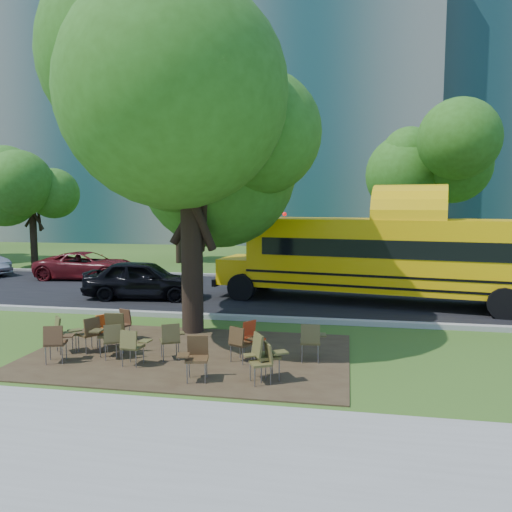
% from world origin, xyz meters
% --- Properties ---
extents(ground, '(160.00, 160.00, 0.00)m').
position_xyz_m(ground, '(0.00, 0.00, 0.00)').
color(ground, '#2E4E18').
rests_on(ground, ground).
extents(sidewalk, '(60.00, 4.00, 0.04)m').
position_xyz_m(sidewalk, '(0.00, -5.00, 0.02)').
color(sidewalk, gray).
rests_on(sidewalk, ground).
extents(dirt_patch, '(7.00, 4.50, 0.03)m').
position_xyz_m(dirt_patch, '(1.00, -0.50, 0.01)').
color(dirt_patch, '#382819').
rests_on(dirt_patch, ground).
extents(asphalt_road, '(80.00, 8.00, 0.04)m').
position_xyz_m(asphalt_road, '(0.00, 7.00, 0.02)').
color(asphalt_road, black).
rests_on(asphalt_road, ground).
extents(kerb_near, '(80.00, 0.25, 0.14)m').
position_xyz_m(kerb_near, '(0.00, 3.00, 0.07)').
color(kerb_near, gray).
rests_on(kerb_near, ground).
extents(kerb_far, '(80.00, 0.25, 0.14)m').
position_xyz_m(kerb_far, '(0.00, 11.10, 0.07)').
color(kerb_far, gray).
rests_on(kerb_far, ground).
extents(building_main, '(38.00, 16.00, 22.00)m').
position_xyz_m(building_main, '(-8.00, 36.00, 11.00)').
color(building_main, slate).
rests_on(building_main, ground).
extents(bg_tree_0, '(5.20, 5.20, 7.18)m').
position_xyz_m(bg_tree_0, '(-12.00, 13.00, 4.57)').
color(bg_tree_0, black).
rests_on(bg_tree_0, ground).
extents(bg_tree_2, '(4.80, 4.80, 6.62)m').
position_xyz_m(bg_tree_2, '(-5.00, 16.00, 4.21)').
color(bg_tree_2, black).
rests_on(bg_tree_2, ground).
extents(bg_tree_3, '(5.60, 5.60, 7.84)m').
position_xyz_m(bg_tree_3, '(8.00, 14.00, 5.03)').
color(bg_tree_3, black).
rests_on(bg_tree_3, ground).
extents(main_tree, '(7.20, 7.20, 8.84)m').
position_xyz_m(main_tree, '(0.48, 1.43, 5.23)').
color(main_tree, black).
rests_on(main_tree, ground).
extents(school_bus, '(11.86, 4.33, 2.84)m').
position_xyz_m(school_bus, '(6.26, 6.02, 1.65)').
color(school_bus, '#E4AD07').
rests_on(school_bus, ground).
extents(chair_0, '(0.57, 0.63, 0.84)m').
position_xyz_m(chair_0, '(-1.53, -1.58, 0.52)').
color(chair_0, '#4B301A').
rests_on(chair_0, ground).
extents(chair_1, '(0.73, 0.58, 0.85)m').
position_xyz_m(chair_1, '(-1.77, -0.91, 0.53)').
color(chair_1, '#4D4A21').
rests_on(chair_1, ground).
extents(chair_2, '(0.54, 0.64, 0.79)m').
position_xyz_m(chair_2, '(-0.49, -1.10, 0.49)').
color(chair_2, brown).
rests_on(chair_2, ground).
extents(chair_3, '(0.61, 0.58, 0.94)m').
position_xyz_m(chair_3, '(-0.67, -0.84, 0.58)').
color(chair_3, '#433B1D').
rests_on(chair_3, ground).
extents(chair_4, '(0.55, 0.47, 0.80)m').
position_xyz_m(chair_4, '(0.12, -1.49, 0.49)').
color(chair_4, brown).
rests_on(chair_4, ground).
extents(chair_5, '(0.58, 0.60, 0.86)m').
position_xyz_m(chair_5, '(1.64, -2.02, 0.53)').
color(chair_5, '#483119').
rests_on(chair_5, ground).
extents(chair_6, '(0.63, 0.53, 0.78)m').
position_xyz_m(chair_6, '(2.90, -1.93, 0.48)').
color(chair_6, brown).
rests_on(chair_6, ground).
extents(chair_7, '(0.76, 0.62, 0.92)m').
position_xyz_m(chair_7, '(2.92, -1.79, 0.57)').
color(chair_7, '#4D4721').
rests_on(chair_7, ground).
extents(chair_8, '(0.55, 0.70, 0.82)m').
position_xyz_m(chair_8, '(-1.23, -0.72, 0.51)').
color(chair_8, '#4C351B').
rests_on(chair_8, ground).
extents(chair_9, '(0.63, 0.50, 0.78)m').
position_xyz_m(chair_9, '(-0.99, 0.32, 0.48)').
color(chair_9, '#4A2D1A').
rests_on(chair_9, ground).
extents(chair_10, '(0.53, 0.68, 0.80)m').
position_xyz_m(chair_10, '(-1.07, -0.38, 0.49)').
color(chair_10, '#B84B13').
rests_on(chair_10, ground).
extents(chair_11, '(0.56, 0.67, 0.83)m').
position_xyz_m(chair_11, '(0.75, -0.92, 0.51)').
color(chair_11, '#49401F').
rests_on(chair_11, ground).
extents(chair_12, '(0.53, 0.67, 0.79)m').
position_xyz_m(chair_12, '(2.39, -0.36, 0.49)').
color(chair_12, '#BE3614').
rests_on(chair_12, ground).
extents(chair_13, '(0.57, 0.55, 0.86)m').
position_xyz_m(chair_13, '(3.70, -0.54, 0.53)').
color(chair_13, '#504622').
rests_on(chair_13, ground).
extents(chair_14, '(0.66, 0.52, 0.80)m').
position_xyz_m(chair_14, '(2.25, -0.86, 0.49)').
color(chair_14, '#402D17').
rests_on(chair_14, ground).
extents(black_car, '(4.23, 2.07, 1.39)m').
position_xyz_m(black_car, '(-2.62, 5.48, 0.69)').
color(black_car, black).
rests_on(black_car, ground).
extents(bg_car_red, '(4.55, 2.36, 1.23)m').
position_xyz_m(bg_car_red, '(-6.90, 9.35, 0.61)').
color(bg_car_red, '#590F13').
rests_on(bg_car_red, ground).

